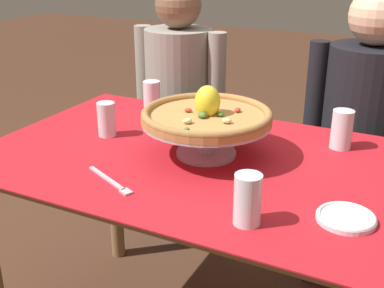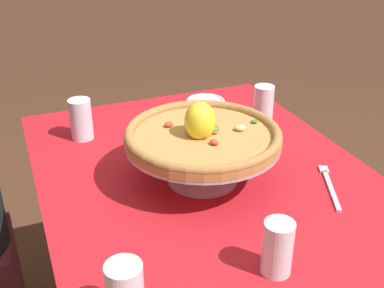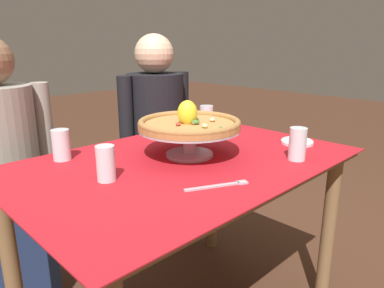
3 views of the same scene
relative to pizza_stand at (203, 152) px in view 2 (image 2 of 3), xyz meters
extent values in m
cylinder|color=olive|center=(0.50, -0.37, -0.47)|extent=(0.06, 0.06, 0.72)
cylinder|color=olive|center=(0.50, 0.33, -0.47)|extent=(0.06, 0.06, 0.72)
cube|color=olive|center=(-0.05, -0.02, -0.10)|extent=(1.22, 0.81, 0.02)
cube|color=red|center=(-0.05, -0.02, -0.08)|extent=(1.26, 0.85, 0.00)
cylinder|color=#B7B7C1|center=(0.00, 0.00, -0.07)|extent=(0.18, 0.18, 0.01)
cylinder|color=#B7B7C1|center=(0.00, 0.00, -0.02)|extent=(0.05, 0.05, 0.09)
cylinder|color=#B7B7C1|center=(0.00, 0.00, 0.03)|extent=(0.39, 0.39, 0.01)
cylinder|color=#BC8447|center=(0.00, 0.00, 0.04)|extent=(0.39, 0.39, 0.02)
torus|color=#A6743E|center=(0.00, 0.00, 0.05)|extent=(0.39, 0.39, 0.02)
ellipsoid|color=#4C7533|center=(0.04, 0.01, 0.06)|extent=(0.03, 0.03, 0.01)
ellipsoid|color=#996B42|center=(-0.01, -0.03, 0.06)|extent=(0.02, 0.02, 0.01)
ellipsoid|color=#C63D28|center=(0.07, 0.06, 0.06)|extent=(0.02, 0.02, 0.01)
ellipsoid|color=#C63D28|center=(-0.06, 0.00, 0.06)|extent=(0.03, 0.03, 0.01)
ellipsoid|color=beige|center=(0.02, 0.03, 0.06)|extent=(0.03, 0.03, 0.01)
ellipsoid|color=beige|center=(-0.02, -0.09, 0.06)|extent=(0.03, 0.04, 0.02)
ellipsoid|color=#4C7533|center=(0.01, -0.15, 0.06)|extent=(0.02, 0.02, 0.01)
ellipsoid|color=#4C7533|center=(0.00, -0.03, 0.06)|extent=(0.04, 0.04, 0.02)
ellipsoid|color=beige|center=(0.08, -0.04, 0.06)|extent=(0.03, 0.03, 0.02)
ellipsoid|color=#C63D28|center=(-0.02, 0.01, 0.06)|extent=(0.03, 0.03, 0.01)
ellipsoid|color=yellow|center=(0.00, 0.01, 0.09)|extent=(0.11, 0.11, 0.10)
cylinder|color=white|center=(0.25, -0.32, -0.02)|extent=(0.06, 0.06, 0.12)
cylinder|color=silver|center=(0.25, -0.32, -0.04)|extent=(0.06, 0.06, 0.09)
cylinder|color=white|center=(-0.37, 0.00, -0.02)|extent=(0.06, 0.06, 0.12)
cylinder|color=silver|center=(-0.37, 0.00, -0.05)|extent=(0.05, 0.05, 0.05)
cylinder|color=white|center=(0.35, 0.24, -0.02)|extent=(0.07, 0.07, 0.12)
cylinder|color=silver|center=(0.35, 0.24, -0.04)|extent=(0.06, 0.06, 0.07)
cylinder|color=white|center=(0.46, -0.20, -0.07)|extent=(0.14, 0.14, 0.01)
torus|color=white|center=(0.46, -0.20, -0.07)|extent=(0.14, 0.14, 0.01)
cube|color=#B7B7C1|center=(-0.17, -0.28, -0.08)|extent=(0.17, 0.09, 0.01)
cube|color=#B7B7C1|center=(-0.08, -0.32, -0.08)|extent=(0.04, 0.04, 0.01)
camera|label=1|loc=(0.58, -1.25, 0.52)|focal=45.81mm
camera|label=2|loc=(-0.98, 0.42, 0.58)|focal=45.20mm
camera|label=3|loc=(-0.93, -0.96, 0.35)|focal=33.72mm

